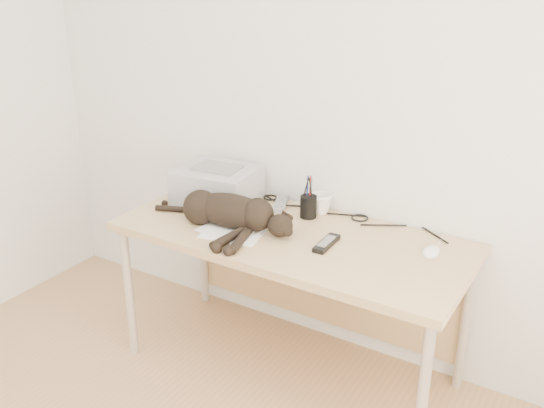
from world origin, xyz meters
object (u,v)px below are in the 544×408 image
Objects in this scene: mug at (321,203)px; printer at (218,184)px; pen_cup at (308,206)px; desk at (300,252)px; cat at (226,212)px; mouse at (431,249)px.

printer is at bearing -165.82° from mug.
pen_cup reaches higher than mug.
mug is at bearing 87.74° from desk.
desk is 0.27m from mug.
cat is 6.29× the size of mouse.
mug is 0.08m from pen_cup.
pen_cup is at bearing 6.28° from printer.
printer reaches higher than cat.
cat is at bearing -46.97° from printer.
mug reaches higher than mouse.
pen_cup reaches higher than cat.
pen_cup is 1.69× the size of mouse.
printer is 0.56× the size of cat.
printer is at bearing -173.72° from pen_cup.
mug is 0.53× the size of pen_cup.
pen_cup is at bearing 100.34° from desk.
mouse is (0.62, -0.06, -0.04)m from pen_cup.
pen_cup is (-0.03, -0.08, 0.01)m from mug.
desk is at bearing -92.26° from mug.
pen_cup reaches higher than printer.
printer reaches higher than mug.
cat is (-0.29, -0.18, 0.21)m from desk.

